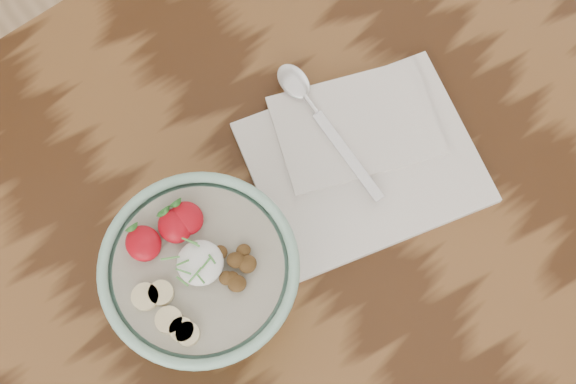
# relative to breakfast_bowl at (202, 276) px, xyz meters

# --- Properties ---
(breakfast_bowl) EXTENTS (0.18, 0.18, 0.12)m
(breakfast_bowl) POSITION_rel_breakfast_bowl_xyz_m (0.00, 0.00, 0.00)
(breakfast_bowl) COLOR #8CBCA7
(breakfast_bowl) RESTS_ON table
(napkin) EXTENTS (0.27, 0.24, 0.01)m
(napkin) POSITION_rel_breakfast_bowl_xyz_m (0.21, 0.02, -0.06)
(napkin) COLOR white
(napkin) RESTS_ON table
(spoon) EXTENTS (0.03, 0.18, 0.01)m
(spoon) POSITION_rel_breakfast_bowl_xyz_m (0.20, 0.10, -0.04)
(spoon) COLOR silver
(spoon) RESTS_ON napkin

